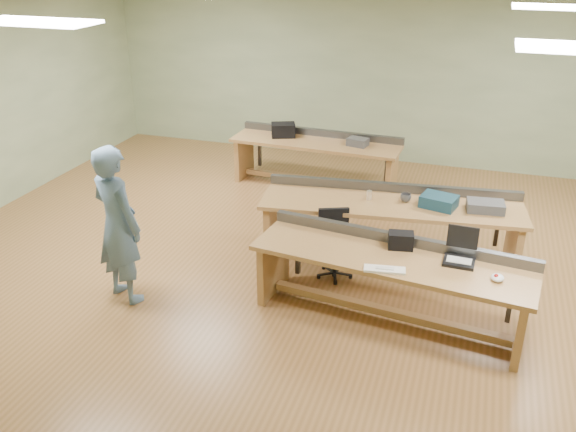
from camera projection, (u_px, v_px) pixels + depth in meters
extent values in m
plane|color=olive|center=(320.00, 258.00, 7.74)|extent=(10.00, 10.00, 0.00)
plane|color=silver|center=(326.00, 11.00, 6.48)|extent=(10.00, 10.00, 0.00)
cube|color=#A0B086|center=(382.00, 77.00, 10.56)|extent=(10.00, 0.04, 3.00)
cube|color=#A0B086|center=(149.00, 345.00, 3.65)|extent=(10.00, 0.04, 3.00)
cube|color=white|center=(36.00, 22.00, 5.90)|extent=(1.20, 0.50, 0.03)
cube|color=white|center=(566.00, 7.00, 7.08)|extent=(1.20, 0.50, 0.03)
cube|color=#A37445|center=(391.00, 260.00, 6.21)|extent=(2.94, 1.11, 0.05)
cube|color=#A37445|center=(274.00, 265.00, 6.88)|extent=(0.16, 0.67, 0.70)
cube|color=#A37445|center=(523.00, 322.00, 5.85)|extent=(0.16, 0.67, 0.70)
cube|color=#A37445|center=(386.00, 311.00, 6.47)|extent=(2.57, 0.41, 0.08)
cube|color=#4B4D52|center=(400.00, 239.00, 6.46)|extent=(2.86, 0.43, 0.11)
cube|color=#A37445|center=(391.00, 205.00, 7.47)|extent=(3.27, 1.24, 0.05)
cube|color=#A37445|center=(273.00, 222.00, 7.89)|extent=(0.17, 0.75, 0.70)
cube|color=#A37445|center=(514.00, 243.00, 7.37)|extent=(0.17, 0.75, 0.70)
cube|color=#A37445|center=(388.00, 250.00, 7.74)|extent=(2.88, 0.45, 0.08)
cube|color=#4B4D52|center=(393.00, 187.00, 7.78)|extent=(3.18, 0.47, 0.11)
cube|color=#A37445|center=(315.00, 143.00, 9.69)|extent=(2.73, 0.83, 0.05)
cube|color=#A37445|center=(244.00, 157.00, 10.24)|extent=(0.11, 0.62, 0.70)
cube|color=#A37445|center=(392.00, 175.00, 9.45)|extent=(0.11, 0.62, 0.70)
cube|color=#A37445|center=(315.00, 180.00, 9.95)|extent=(2.41, 0.20, 0.08)
cube|color=#4B4D52|center=(322.00, 133.00, 9.92)|extent=(2.71, 0.19, 0.11)
imported|color=slate|center=(118.00, 225.00, 6.56)|extent=(0.77, 0.65, 1.80)
cube|color=black|center=(459.00, 262.00, 6.08)|extent=(0.31, 0.26, 0.03)
cube|color=black|center=(463.00, 237.00, 6.09)|extent=(0.30, 0.03, 0.24)
cube|color=silver|center=(385.00, 270.00, 5.95)|extent=(0.42, 0.19, 0.02)
ellipsoid|color=white|center=(497.00, 278.00, 5.77)|extent=(0.17, 0.18, 0.06)
cube|color=black|center=(401.00, 240.00, 6.35)|extent=(0.28, 0.21, 0.18)
cylinder|color=black|center=(335.00, 261.00, 7.26)|extent=(0.05, 0.05, 0.40)
cube|color=black|center=(335.00, 245.00, 7.17)|extent=(0.50, 0.50, 0.05)
cube|color=black|center=(334.00, 222.00, 7.24)|extent=(0.35, 0.18, 0.35)
cylinder|color=black|center=(334.00, 274.00, 7.33)|extent=(0.57, 0.57, 0.05)
cube|color=#153646|center=(439.00, 201.00, 7.33)|extent=(0.47, 0.40, 0.14)
cube|color=#3D3E40|center=(485.00, 206.00, 7.23)|extent=(0.46, 0.32, 0.12)
imported|color=#3D3E40|center=(406.00, 198.00, 7.48)|extent=(0.16, 0.16, 0.10)
cylinder|color=silver|center=(369.00, 195.00, 7.53)|extent=(0.08, 0.08, 0.12)
cube|color=black|center=(283.00, 130.00, 9.89)|extent=(0.45, 0.39, 0.22)
cube|color=#3D3E40|center=(358.00, 142.00, 9.47)|extent=(0.34, 0.28, 0.12)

